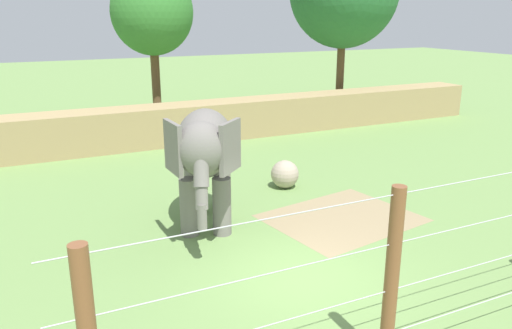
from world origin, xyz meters
name	(u,v)px	position (x,y,z in m)	size (l,w,h in m)	color
ground_plane	(302,277)	(0.00, 0.00, 0.00)	(120.00, 120.00, 0.00)	#6B8E4C
dirt_patch	(342,218)	(2.81, 2.46, 0.00)	(4.11, 3.35, 0.01)	#937F5B
embankment_wall	(151,126)	(0.00, 13.28, 0.87)	(36.00, 1.80, 1.75)	tan
elephant	(205,151)	(-0.97, 3.55, 2.20)	(2.79, 4.22, 3.33)	slate
enrichment_ball	(285,174)	(2.61, 5.56, 0.48)	(0.95, 0.95, 0.95)	tan
cable_fence	(400,277)	(-0.08, -3.18, 1.61)	(10.90, 0.24, 3.21)	brown
tree_left_of_centre	(152,13)	(1.27, 16.94, 5.77)	(4.06, 4.06, 7.94)	brown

